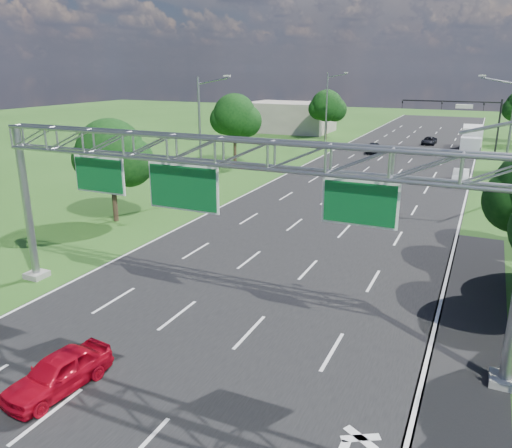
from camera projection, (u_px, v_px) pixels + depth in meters
The scene contains 17 objects.
ground at pixel (333, 215), 37.77m from camera, with size 220.00×220.00×0.00m, color #254E17.
road at pixel (333, 215), 37.77m from camera, with size 18.00×180.00×0.02m, color black.
road_flare at pixel (467, 348), 19.82m from camera, with size 3.00×30.00×0.02m, color black.
sign_gantry at pixel (221, 166), 19.98m from camera, with size 23.50×1.00×9.56m.
traffic_signal at pixel (470, 113), 63.57m from camera, with size 12.21×0.24×7.00m.
streetlight_l_near at pixel (202, 133), 40.63m from camera, with size 2.97×0.22×10.16m.
streetlight_l_far at pixel (328, 106), 70.96m from camera, with size 2.97×0.22×10.16m.
streetlight_r_mid at pixel (507, 134), 40.25m from camera, with size 2.97×0.22×10.16m.
tree_verge_la at pixel (112, 156), 35.02m from camera, with size 5.76×4.80×7.40m.
tree_verge_lb at pixel (235, 117), 55.56m from camera, with size 5.76×4.80×8.06m.
tree_verge_lc at pixel (327, 107), 76.15m from camera, with size 5.76×4.80×7.62m.
building_left at pixel (290, 117), 87.42m from camera, with size 14.00×10.00×5.00m, color gray.
red_coupe at pixel (58, 373), 17.11m from camera, with size 1.57×3.90×1.33m, color red.
car_queue_b at pixel (429, 141), 72.86m from camera, with size 1.81×3.93×1.09m, color black.
car_queue_c at pixel (373, 148), 65.39m from camera, with size 1.61×4.01×1.37m, color black.
car_queue_d at pixel (460, 176), 48.21m from camera, with size 1.42×4.08×1.34m, color silver.
box_truck at pixel (471, 140), 66.52m from camera, with size 2.71×8.62×3.24m.
Camera 1 is at (9.88, -5.36, 10.64)m, focal length 35.00 mm.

